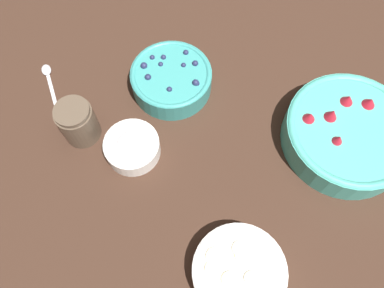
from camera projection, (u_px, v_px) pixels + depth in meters
ground_plane at (201, 120)px, 0.83m from camera, size 4.00×4.00×0.00m
bowl_strawberries at (348, 133)px, 0.77m from camera, size 0.26×0.26×0.09m
bowl_blueberries at (171, 79)px, 0.83m from camera, size 0.18×0.18×0.06m
bowl_bananas at (239, 272)px, 0.66m from camera, size 0.17×0.17×0.05m
bowl_cream at (132, 146)px, 0.77m from camera, size 0.11×0.11×0.05m
jar_chocolate at (78, 123)px, 0.77m from camera, size 0.08×0.08×0.10m
spoon at (49, 79)px, 0.87m from camera, size 0.13×0.08×0.01m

